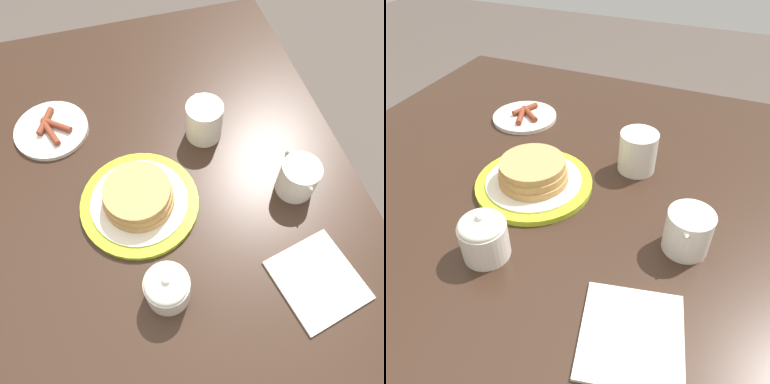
{
  "view_description": "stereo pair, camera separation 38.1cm",
  "coord_description": "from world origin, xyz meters",
  "views": [
    {
      "loc": [
        -0.32,
        -0.04,
        1.43
      ],
      "look_at": [
        0.02,
        -0.13,
        0.8
      ],
      "focal_mm": 35.0,
      "sensor_mm": 36.0,
      "label": 1
    },
    {
      "loc": [
        -0.47,
        -0.34,
        1.25
      ],
      "look_at": [
        0.02,
        -0.13,
        0.8
      ],
      "focal_mm": 35.0,
      "sensor_mm": 36.0,
      "label": 2
    }
  ],
  "objects": [
    {
      "name": "napkin",
      "position": [
        -0.2,
        -0.31,
        0.78
      ],
      "size": [
        0.17,
        0.17,
        0.01
      ],
      "color": "silver",
      "rests_on": "dining_table"
    },
    {
      "name": "ground_plane",
      "position": [
        0.0,
        0.0,
        0.0
      ],
      "size": [
        8.0,
        8.0,
        0.0
      ],
      "primitive_type": "plane",
      "color": "#51473F"
    },
    {
      "name": "pancake_plate",
      "position": [
        0.04,
        -0.03,
        0.8
      ],
      "size": [
        0.23,
        0.23,
        0.06
      ],
      "color": "#AAC628",
      "rests_on": "dining_table"
    },
    {
      "name": "dining_table",
      "position": [
        0.0,
        0.0,
        0.64
      ],
      "size": [
        1.2,
        0.96,
        0.77
      ],
      "color": "#332116",
      "rests_on": "ground_plane"
    },
    {
      "name": "side_plate_bacon",
      "position": [
        0.27,
        0.12,
        0.78
      ],
      "size": [
        0.16,
        0.16,
        0.02
      ],
      "color": "silver",
      "rests_on": "dining_table"
    },
    {
      "name": "coffee_mug",
      "position": [
        0.18,
        -0.2,
        0.82
      ],
      "size": [
        0.11,
        0.08,
        0.09
      ],
      "color": "silver",
      "rests_on": "dining_table"
    },
    {
      "name": "sugar_bowl",
      "position": [
        -0.15,
        -0.04,
        0.82
      ],
      "size": [
        0.08,
        0.08,
        0.09
      ],
      "color": "silver",
      "rests_on": "dining_table"
    },
    {
      "name": "creamer_pitcher",
      "position": [
        -0.01,
        -0.34,
        0.81
      ],
      "size": [
        0.11,
        0.08,
        0.08
      ],
      "color": "silver",
      "rests_on": "dining_table"
    }
  ]
}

